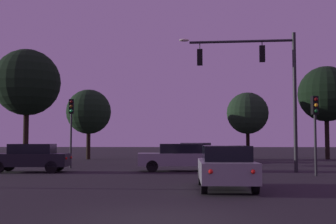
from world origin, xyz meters
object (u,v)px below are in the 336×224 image
(tree_center_horizon, at_px, (89,112))
(tree_right_cluster, at_px, (248,113))
(car_crossing_right, at_px, (180,157))
(traffic_light_corner_right, at_px, (71,119))
(car_far_lane, at_px, (195,152))
(tree_behind_sign, at_px, (27,83))
(traffic_signal_mast_arm, at_px, (262,75))
(car_crossing_left, at_px, (30,157))
(car_nearside_lane, at_px, (226,166))
(traffic_light_corner_left, at_px, (315,119))
(tree_left_far, at_px, (326,94))

(tree_center_horizon, distance_m, tree_right_cluster, 14.54)
(tree_center_horizon, bearing_deg, car_crossing_right, -61.10)
(traffic_light_corner_right, bearing_deg, car_far_lane, 45.27)
(car_far_lane, relative_size, tree_behind_sign, 0.59)
(traffic_signal_mast_arm, relative_size, tree_center_horizon, 1.19)
(traffic_signal_mast_arm, xyz_separation_m, tree_right_cluster, (1.49, 16.64, -1.08))
(car_crossing_left, bearing_deg, car_nearside_lane, -39.66)
(traffic_light_corner_left, xyz_separation_m, car_far_lane, (-5.48, 13.52, -1.95))
(traffic_signal_mast_arm, xyz_separation_m, traffic_light_corner_right, (-11.29, 2.99, -2.24))
(car_nearside_lane, bearing_deg, tree_left_far, 65.69)
(car_nearside_lane, xyz_separation_m, car_crossing_left, (-9.76, 8.09, -0.00))
(traffic_light_corner_left, bearing_deg, traffic_light_corner_right, 157.34)
(traffic_light_corner_left, xyz_separation_m, tree_right_cluster, (-0.57, 19.22, 1.44))
(car_crossing_right, relative_size, car_far_lane, 0.98)
(tree_behind_sign, bearing_deg, car_far_lane, 18.81)
(car_crossing_right, bearing_deg, car_far_lane, 83.84)
(car_crossing_right, xyz_separation_m, tree_right_cluster, (6.03, 16.06, 3.39))
(traffic_light_corner_left, xyz_separation_m, traffic_light_corner_right, (-13.35, 5.57, 0.28))
(tree_center_horizon, bearing_deg, tree_behind_sign, -105.16)
(car_far_lane, xyz_separation_m, tree_center_horizon, (-9.60, 5.02, 3.52))
(tree_left_far, bearing_deg, traffic_light_corner_left, -108.88)
(traffic_light_corner_right, height_order, car_crossing_left, traffic_light_corner_right)
(car_crossing_right, bearing_deg, car_nearside_lane, -79.40)
(car_nearside_lane, distance_m, car_crossing_left, 12.67)
(traffic_light_corner_left, height_order, tree_left_far, tree_left_far)
(car_nearside_lane, relative_size, tree_center_horizon, 0.69)
(traffic_light_corner_left, height_order, car_far_lane, traffic_light_corner_left)
(traffic_light_corner_right, bearing_deg, tree_behind_sign, 137.75)
(traffic_light_corner_right, relative_size, tree_behind_sign, 0.52)
(traffic_light_corner_left, distance_m, car_nearside_lane, 8.02)
(car_crossing_right, height_order, tree_center_horizon, tree_center_horizon)
(traffic_signal_mast_arm, height_order, car_crossing_right, traffic_signal_mast_arm)
(car_crossing_left, height_order, car_crossing_right, same)
(tree_behind_sign, xyz_separation_m, tree_right_cluster, (17.00, 9.82, -1.64))
(tree_right_cluster, bearing_deg, car_crossing_right, -110.59)
(car_nearside_lane, distance_m, tree_behind_sign, 20.62)
(traffic_signal_mast_arm, bearing_deg, car_crossing_right, 172.69)
(traffic_light_corner_right, distance_m, tree_behind_sign, 6.34)
(car_nearside_lane, xyz_separation_m, car_crossing_right, (-1.73, 9.22, 0.00))
(car_crossing_right, relative_size, tree_right_cluster, 0.77)
(tree_center_horizon, bearing_deg, tree_right_cluster, 2.69)
(tree_left_far, xyz_separation_m, tree_center_horizon, (-21.75, -0.95, -1.65))
(car_crossing_left, distance_m, tree_left_far, 28.01)
(tree_right_cluster, bearing_deg, traffic_signal_mast_arm, -95.11)
(car_nearside_lane, height_order, car_far_lane, same)
(traffic_light_corner_right, relative_size, tree_center_horizon, 0.67)
(car_crossing_left, height_order, tree_behind_sign, tree_behind_sign)
(traffic_signal_mast_arm, height_order, traffic_light_corner_right, traffic_signal_mast_arm)
(traffic_signal_mast_arm, bearing_deg, tree_right_cluster, 84.89)
(tree_left_far, relative_size, tree_center_horizon, 1.34)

